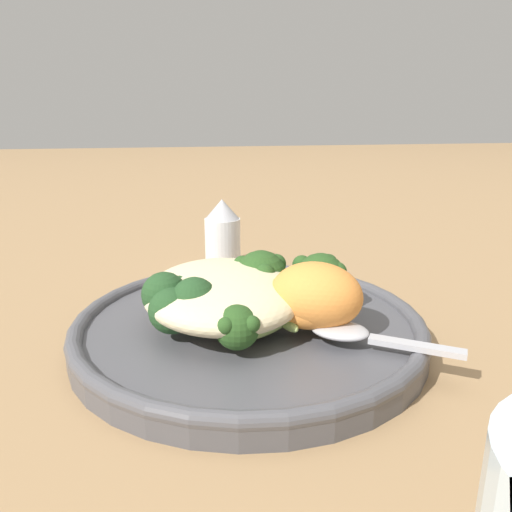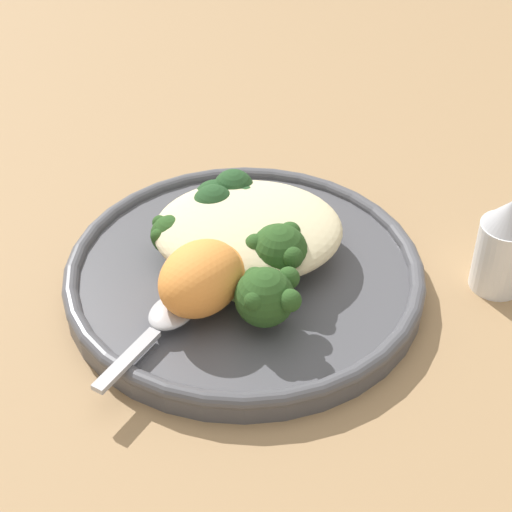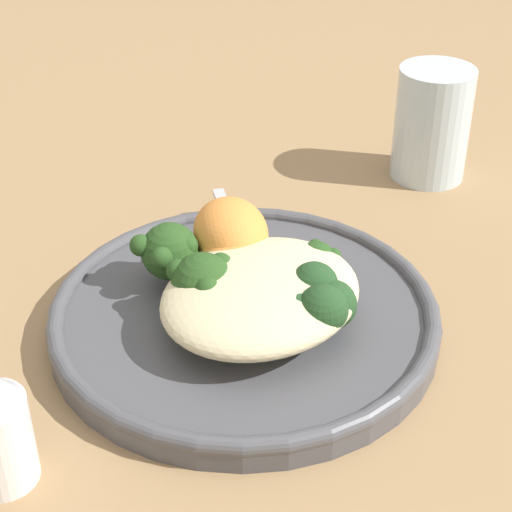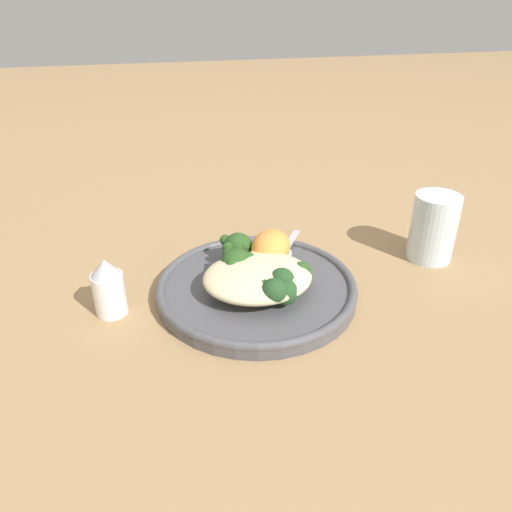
# 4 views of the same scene
# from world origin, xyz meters

# --- Properties ---
(ground_plane) EXTENTS (4.00, 4.00, 0.00)m
(ground_plane) POSITION_xyz_m (0.00, 0.00, 0.00)
(ground_plane) COLOR #9E7A51
(plate) EXTENTS (0.26, 0.26, 0.02)m
(plate) POSITION_xyz_m (-0.01, 0.00, 0.01)
(plate) COLOR #4C4C51
(plate) RESTS_ON ground_plane
(quinoa_mound) EXTENTS (0.14, 0.12, 0.03)m
(quinoa_mound) POSITION_xyz_m (-0.01, 0.02, 0.04)
(quinoa_mound) COLOR beige
(quinoa_mound) RESTS_ON plate
(broccoli_stalk_0) EXTENTS (0.08, 0.07, 0.04)m
(broccoli_stalk_0) POSITION_xyz_m (0.00, -0.06, 0.04)
(broccoli_stalk_0) COLOR #9EBC66
(broccoli_stalk_0) RESTS_ON plate
(broccoli_stalk_1) EXTENTS (0.10, 0.04, 0.04)m
(broccoli_stalk_1) POSITION_xyz_m (0.01, -0.01, 0.04)
(broccoli_stalk_1) COLOR #9EBC66
(broccoli_stalk_1) RESTS_ON plate
(broccoli_stalk_2) EXTENTS (0.06, 0.09, 0.03)m
(broccoli_stalk_2) POSITION_xyz_m (-0.01, 0.03, 0.03)
(broccoli_stalk_2) COLOR #9EBC66
(broccoli_stalk_2) RESTS_ON plate
(broccoli_stalk_3) EXTENTS (0.06, 0.07, 0.03)m
(broccoli_stalk_3) POSITION_xyz_m (-0.06, 0.01, 0.04)
(broccoli_stalk_3) COLOR #9EBC66
(broccoli_stalk_3) RESTS_ON plate
(sweet_potato_chunk_0) EXTENTS (0.07, 0.06, 0.03)m
(sweet_potato_chunk_0) POSITION_xyz_m (-0.04, -0.04, 0.04)
(sweet_potato_chunk_0) COLOR orange
(sweet_potato_chunk_0) RESTS_ON plate
(sweet_potato_chunk_1) EXTENTS (0.06, 0.07, 0.03)m
(sweet_potato_chunk_1) POSITION_xyz_m (-0.03, -0.03, 0.04)
(sweet_potato_chunk_1) COLOR orange
(sweet_potato_chunk_1) RESTS_ON plate
(sweet_potato_chunk_2) EXTENTS (0.08, 0.08, 0.05)m
(sweet_potato_chunk_2) POSITION_xyz_m (-0.04, -0.04, 0.05)
(sweet_potato_chunk_2) COLOR orange
(sweet_potato_chunk_2) RESTS_ON plate
(kale_tuft) EXTENTS (0.06, 0.06, 0.04)m
(kale_tuft) POSITION_xyz_m (-0.03, 0.05, 0.04)
(kale_tuft) COLOR #234723
(kale_tuft) RESTS_ON plate
(spoon) EXTENTS (0.07, 0.10, 0.01)m
(spoon) POSITION_xyz_m (-0.07, -0.06, 0.03)
(spoon) COLOR #B7B7BC
(spoon) RESTS_ON plate
(water_glass) EXTENTS (0.07, 0.07, 0.10)m
(water_glass) POSITION_xyz_m (-0.29, -0.04, 0.05)
(water_glass) COLOR silver
(water_glass) RESTS_ON ground_plane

